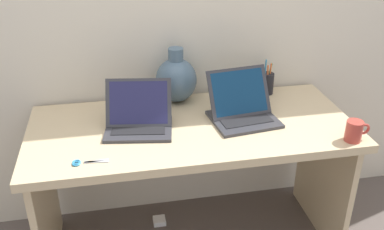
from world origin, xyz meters
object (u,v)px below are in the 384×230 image
(laptop_right, at_px, (242,107))
(laptop_left, at_px, (139,117))
(scissors, at_px, (84,162))
(green_vase, at_px, (176,79))
(pen_cup, at_px, (267,83))
(power_brick, at_px, (159,221))
(coffee_mug, at_px, (354,131))

(laptop_right, bearing_deg, laptop_left, -179.52)
(scissors, bearing_deg, laptop_right, 19.32)
(green_vase, height_order, scissors, green_vase)
(pen_cup, bearing_deg, power_brick, -171.34)
(pen_cup, bearing_deg, laptop_right, -130.61)
(laptop_right, relative_size, scissors, 2.25)
(scissors, bearing_deg, laptop_left, 45.96)
(coffee_mug, xyz_separation_m, power_brick, (-0.83, 0.46, -0.76))
(green_vase, distance_m, coffee_mug, 0.89)
(power_brick, bearing_deg, green_vase, 37.73)
(green_vase, height_order, coffee_mug, green_vase)
(laptop_right, distance_m, scissors, 0.78)
(scissors, bearing_deg, pen_cup, 28.13)
(coffee_mug, bearing_deg, power_brick, 151.14)
(pen_cup, relative_size, power_brick, 2.69)
(laptop_left, distance_m, coffee_mug, 0.96)
(coffee_mug, distance_m, pen_cup, 0.59)
(power_brick, bearing_deg, coffee_mug, -28.86)
(laptop_right, bearing_deg, power_brick, 158.77)
(pen_cup, bearing_deg, green_vase, 179.44)
(laptop_right, xyz_separation_m, pen_cup, (0.22, 0.25, 0.00))
(laptop_right, relative_size, coffee_mug, 2.97)
(green_vase, distance_m, pen_cup, 0.49)
(laptop_left, height_order, pen_cup, laptop_left)
(green_vase, bearing_deg, scissors, -131.97)
(laptop_left, bearing_deg, pen_cup, 19.84)
(laptop_right, distance_m, power_brick, 0.88)
(laptop_left, xyz_separation_m, coffee_mug, (0.92, -0.29, -0.01))
(coffee_mug, height_order, pen_cup, pen_cup)
(power_brick, bearing_deg, laptop_left, -118.83)
(pen_cup, height_order, scissors, pen_cup)
(laptop_left, height_order, coffee_mug, laptop_left)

